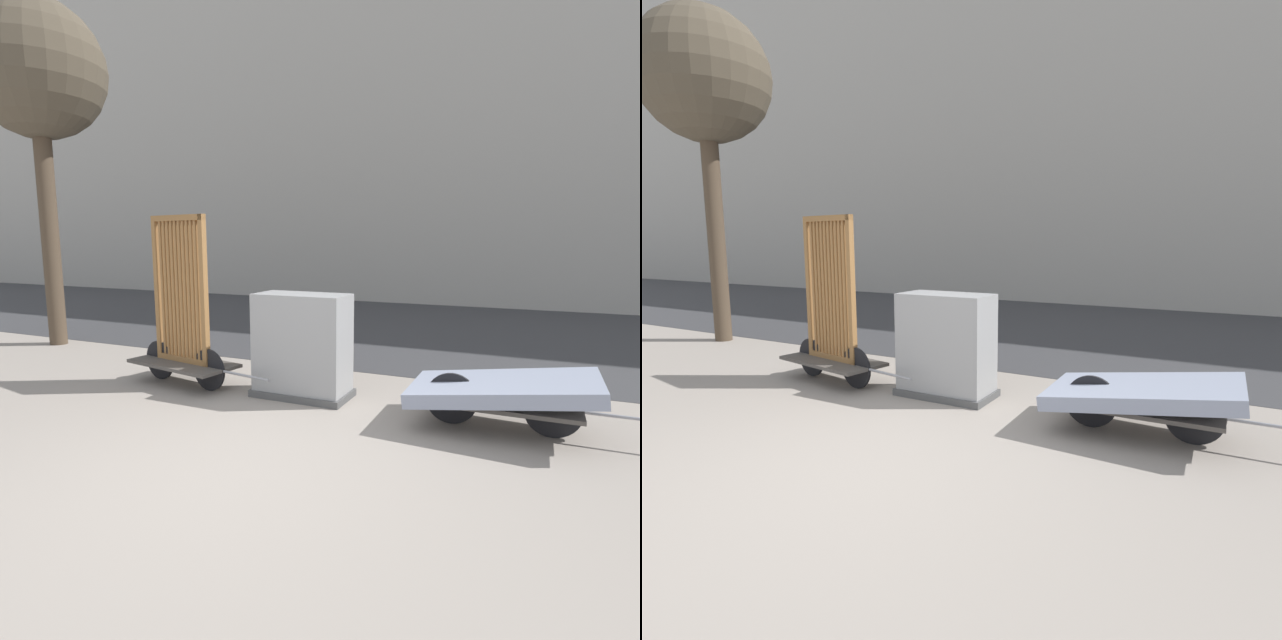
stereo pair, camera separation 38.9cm
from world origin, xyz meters
TOP-DOWN VIEW (x-y plane):
  - ground_plane at (0.00, 0.00)m, footprint 60.00×60.00m
  - road_strip at (0.00, 7.30)m, footprint 56.00×7.87m
  - building_facade at (0.00, 13.23)m, footprint 48.00×4.00m
  - bike_cart_with_bedframe at (-1.89, 1.89)m, footprint 2.14×0.89m
  - bike_cart_with_mattress at (1.89, 1.89)m, footprint 2.26×0.99m
  - utility_cabinet at (-0.31, 2.07)m, footprint 1.13×0.59m
  - street_tree at (-5.58, 3.01)m, footprint 2.19×2.19m

SIDE VIEW (x-z plane):
  - ground_plane at x=0.00m, z-range 0.00..0.00m
  - road_strip at x=0.00m, z-range 0.00..0.01m
  - bike_cart_with_mattress at x=1.89m, z-range 0.09..0.69m
  - utility_cabinet at x=-0.31m, z-range -0.04..1.16m
  - bike_cart_with_bedframe at x=-1.89m, z-range -0.31..1.80m
  - street_tree at x=-5.58m, z-range 1.66..7.33m
  - building_facade at x=0.00m, z-range 0.00..12.49m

